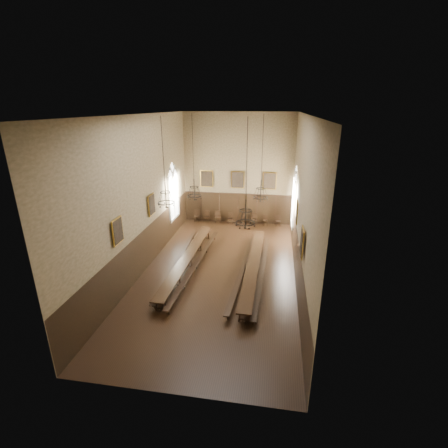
% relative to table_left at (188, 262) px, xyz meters
% --- Properties ---
extents(floor, '(9.00, 18.00, 0.02)m').
position_rel_table_left_xyz_m(floor, '(1.98, -0.17, -0.41)').
color(floor, black).
rests_on(floor, ground).
extents(ceiling, '(9.00, 18.00, 0.02)m').
position_rel_table_left_xyz_m(ceiling, '(1.98, -0.17, 8.61)').
color(ceiling, black).
rests_on(ceiling, ground).
extents(wall_back, '(9.00, 0.02, 9.00)m').
position_rel_table_left_xyz_m(wall_back, '(1.98, 8.84, 4.10)').
color(wall_back, '#927C59').
rests_on(wall_back, ground).
extents(wall_front, '(9.00, 0.02, 9.00)m').
position_rel_table_left_xyz_m(wall_front, '(1.98, -9.18, 4.10)').
color(wall_front, '#927C59').
rests_on(wall_front, ground).
extents(wall_left, '(0.02, 18.00, 9.00)m').
position_rel_table_left_xyz_m(wall_left, '(-2.53, -0.17, 4.10)').
color(wall_left, '#927C59').
rests_on(wall_left, ground).
extents(wall_right, '(0.02, 18.00, 9.00)m').
position_rel_table_left_xyz_m(wall_right, '(6.49, -0.17, 4.10)').
color(wall_right, '#927C59').
rests_on(wall_right, ground).
extents(wainscot_panelling, '(9.00, 18.00, 2.50)m').
position_rel_table_left_xyz_m(wainscot_panelling, '(1.98, -0.17, 0.85)').
color(wainscot_panelling, black).
rests_on(wainscot_panelling, floor).
extents(table_left, '(0.96, 10.17, 0.79)m').
position_rel_table_left_xyz_m(table_left, '(0.00, 0.00, 0.00)').
color(table_left, black).
rests_on(table_left, floor).
extents(table_right, '(0.83, 10.09, 0.79)m').
position_rel_table_left_xyz_m(table_right, '(4.04, -0.25, -0.00)').
color(table_right, black).
rests_on(table_right, floor).
extents(bench_left_outer, '(0.66, 9.75, 0.44)m').
position_rel_table_left_xyz_m(bench_left_outer, '(-0.65, 0.02, -0.12)').
color(bench_left_outer, black).
rests_on(bench_left_outer, floor).
extents(bench_left_inner, '(0.82, 10.24, 0.46)m').
position_rel_table_left_xyz_m(bench_left_inner, '(0.57, -0.08, -0.10)').
color(bench_left_inner, black).
rests_on(bench_left_inner, floor).
extents(bench_right_inner, '(0.86, 10.16, 0.46)m').
position_rel_table_left_xyz_m(bench_right_inner, '(3.44, -0.05, -0.11)').
color(bench_right_inner, black).
rests_on(bench_right_inner, floor).
extents(bench_right_outer, '(0.60, 9.86, 0.44)m').
position_rel_table_left_xyz_m(bench_right_outer, '(4.54, -0.39, -0.11)').
color(bench_right_outer, black).
rests_on(bench_right_outer, floor).
extents(chair_0, '(0.49, 0.49, 0.98)m').
position_rel_table_left_xyz_m(chair_0, '(-1.48, 8.40, -0.10)').
color(chair_0, black).
rests_on(chair_0, floor).
extents(chair_1, '(0.48, 0.48, 0.95)m').
position_rel_table_left_xyz_m(chair_1, '(-0.62, 8.43, -0.11)').
color(chair_1, black).
rests_on(chair_1, floor).
extents(chair_2, '(0.54, 0.54, 1.01)m').
position_rel_table_left_xyz_m(chair_2, '(0.36, 8.39, -0.09)').
color(chair_2, black).
rests_on(chair_2, floor).
extents(chair_3, '(0.44, 0.44, 0.90)m').
position_rel_table_left_xyz_m(chair_3, '(1.46, 8.33, -0.12)').
color(chair_3, black).
rests_on(chair_3, floor).
extents(chair_4, '(0.44, 0.44, 0.90)m').
position_rel_table_left_xyz_m(chair_4, '(2.60, 8.35, -0.13)').
color(chair_4, black).
rests_on(chair_4, floor).
extents(chair_5, '(0.48, 0.48, 1.04)m').
position_rel_table_left_xyz_m(chair_5, '(3.44, 8.30, -0.08)').
color(chair_5, black).
rests_on(chair_5, floor).
extents(chair_6, '(0.41, 0.41, 0.87)m').
position_rel_table_left_xyz_m(chair_6, '(4.39, 8.39, -0.13)').
color(chair_6, black).
rests_on(chair_6, floor).
extents(chair_7, '(0.40, 0.40, 0.88)m').
position_rel_table_left_xyz_m(chair_7, '(5.46, 8.35, -0.13)').
color(chair_7, black).
rests_on(chair_7, floor).
extents(chandelier_back_left, '(0.89, 0.89, 5.11)m').
position_rel_table_left_xyz_m(chandelier_back_left, '(0.04, 1.97, 3.98)').
color(chandelier_back_left, black).
rests_on(chandelier_back_left, ceiling).
extents(chandelier_back_right, '(0.90, 0.90, 5.08)m').
position_rel_table_left_xyz_m(chandelier_back_right, '(4.19, 2.15, 4.01)').
color(chandelier_back_right, black).
rests_on(chandelier_back_right, ceiling).
extents(chandelier_front_left, '(0.83, 0.83, 4.20)m').
position_rel_table_left_xyz_m(chandelier_front_left, '(-0.19, -2.68, 4.83)').
color(chandelier_front_left, black).
rests_on(chandelier_front_left, ceiling).
extents(chandelier_front_right, '(0.92, 0.92, 4.91)m').
position_rel_table_left_xyz_m(chandelier_front_right, '(3.75, -3.04, 4.16)').
color(chandelier_front_right, black).
rests_on(chandelier_front_right, ceiling).
extents(portrait_back_0, '(1.10, 0.12, 1.40)m').
position_rel_table_left_xyz_m(portrait_back_0, '(-0.62, 8.71, 3.30)').
color(portrait_back_0, gold).
rests_on(portrait_back_0, wall_back).
extents(portrait_back_1, '(1.10, 0.12, 1.40)m').
position_rel_table_left_xyz_m(portrait_back_1, '(1.98, 8.71, 3.30)').
color(portrait_back_1, gold).
rests_on(portrait_back_1, wall_back).
extents(portrait_back_2, '(1.10, 0.12, 1.40)m').
position_rel_table_left_xyz_m(portrait_back_2, '(4.58, 8.71, 3.30)').
color(portrait_back_2, gold).
rests_on(portrait_back_2, wall_back).
extents(portrait_left_0, '(0.12, 1.00, 1.30)m').
position_rel_table_left_xyz_m(portrait_left_0, '(-2.40, 0.83, 3.30)').
color(portrait_left_0, gold).
rests_on(portrait_left_0, wall_left).
extents(portrait_left_1, '(0.12, 1.00, 1.30)m').
position_rel_table_left_xyz_m(portrait_left_1, '(-2.40, -3.67, 3.30)').
color(portrait_left_1, gold).
rests_on(portrait_left_1, wall_left).
extents(portrait_right_0, '(0.12, 1.00, 1.30)m').
position_rel_table_left_xyz_m(portrait_right_0, '(6.36, 0.83, 3.30)').
color(portrait_right_0, gold).
rests_on(portrait_right_0, wall_right).
extents(portrait_right_1, '(0.12, 1.00, 1.30)m').
position_rel_table_left_xyz_m(portrait_right_1, '(6.36, -3.67, 3.30)').
color(portrait_right_1, gold).
rests_on(portrait_right_1, wall_right).
extents(window_right, '(0.20, 2.20, 4.60)m').
position_rel_table_left_xyz_m(window_right, '(6.41, 5.33, 3.00)').
color(window_right, white).
rests_on(window_right, wall_right).
extents(window_left, '(0.20, 2.20, 4.60)m').
position_rel_table_left_xyz_m(window_left, '(-2.45, 5.33, 3.00)').
color(window_left, white).
rests_on(window_left, wall_left).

